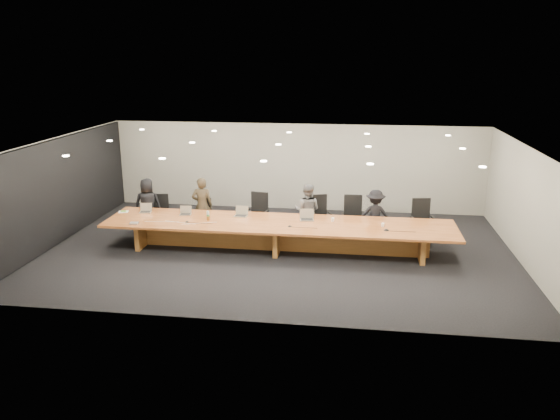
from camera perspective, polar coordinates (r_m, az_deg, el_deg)
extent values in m
plane|color=black|center=(14.26, -0.17, -4.19)|extent=(12.00, 12.00, 0.00)
cube|color=#B8B4A7|center=(17.71, 1.65, 4.51)|extent=(12.00, 0.02, 2.80)
cube|color=black|center=(15.80, -22.04, 1.82)|extent=(0.08, 7.84, 2.74)
cube|color=brown|center=(14.03, -0.17, -1.43)|extent=(9.00, 1.80, 0.06)
cube|color=brown|center=(14.15, -0.17, -2.88)|extent=(7.65, 0.15, 0.69)
cube|color=brown|center=(15.06, -13.87, -2.19)|extent=(0.12, 1.26, 0.69)
cube|color=brown|center=(14.15, -0.17, -2.88)|extent=(0.12, 1.26, 0.69)
cube|color=brown|center=(14.13, 14.47, -3.44)|extent=(0.12, 1.26, 0.69)
imported|color=black|center=(16.08, -13.64, 0.56)|extent=(0.83, 0.63, 1.53)
imported|color=#2F271A|center=(15.57, -8.14, 0.49)|extent=(0.64, 0.47, 1.61)
imported|color=#5A5A5D|center=(15.09, 2.85, -0.05)|extent=(0.81, 0.67, 1.51)
imported|color=black|center=(15.06, 9.90, -0.52)|extent=(0.92, 0.55, 1.41)
cylinder|color=#B1C2BB|center=(14.35, -7.53, -0.58)|extent=(0.09, 0.09, 0.23)
cylinder|color=brown|center=(14.32, -7.50, -0.87)|extent=(0.09, 0.09, 0.10)
cone|color=white|center=(14.17, 5.53, -1.01)|extent=(0.10, 0.10, 0.10)
cone|color=white|center=(13.92, 10.70, -1.53)|extent=(0.08, 0.08, 0.09)
cube|color=silver|center=(15.56, -16.04, -0.17)|extent=(0.31, 0.27, 0.02)
cube|color=#5DAB2D|center=(15.54, -16.04, -0.12)|extent=(0.15, 0.10, 0.02)
cube|color=#ADADB2|center=(14.41, -15.00, -1.33)|extent=(0.23, 0.19, 0.03)
cone|color=black|center=(14.26, -9.70, -1.20)|extent=(0.11, 0.11, 0.03)
cone|color=black|center=(13.70, 1.02, -1.68)|extent=(0.13, 0.13, 0.03)
cone|color=black|center=(13.65, 11.06, -2.03)|extent=(0.17, 0.17, 0.03)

